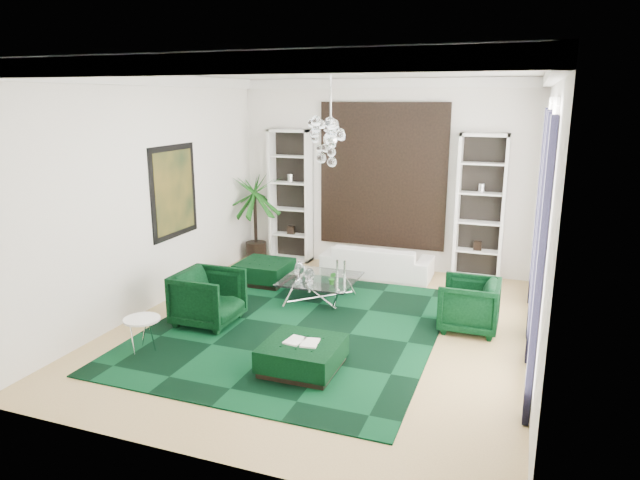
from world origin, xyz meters
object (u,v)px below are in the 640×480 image
at_px(ottoman_front, 302,356).
at_px(ottoman_side, 265,272).
at_px(palm, 255,206).
at_px(armchair_left, 208,298).
at_px(coffee_table, 320,290).
at_px(sofa, 377,261).
at_px(armchair_right, 469,305).
at_px(side_table, 143,336).

bearing_deg(ottoman_front, ottoman_side, 123.23).
bearing_deg(palm, armchair_left, -75.24).
xyz_separation_m(coffee_table, ottoman_side, (-1.35, 0.60, -0.00)).
xyz_separation_m(sofa, ottoman_front, (0.12, -4.22, -0.12)).
relative_size(sofa, armchair_left, 2.28).
distance_m(ottoman_side, palm, 1.88).
bearing_deg(palm, ottoman_side, -57.75).
height_order(armchair_right, palm, palm).
bearing_deg(side_table, ottoman_side, 85.70).
bearing_deg(palm, side_table, -82.71).
relative_size(sofa, palm, 0.89).
bearing_deg(armchair_left, coffee_table, -39.99).
distance_m(sofa, ottoman_side, 2.21).
bearing_deg(side_table, armchair_left, 75.20).
distance_m(sofa, palm, 2.90).
bearing_deg(side_table, palm, 97.29).
relative_size(ottoman_side, palm, 0.39).
bearing_deg(ottoman_front, coffee_table, 105.11).
relative_size(armchair_left, palm, 0.39).
distance_m(sofa, coffee_table, 1.82).
xyz_separation_m(armchair_left, ottoman_front, (1.95, -0.95, -0.23)).
relative_size(armchair_right, side_table, 1.74).
bearing_deg(armchair_left, armchair_right, -73.12).
distance_m(sofa, armchair_right, 2.89).
height_order(side_table, palm, palm).
xyz_separation_m(coffee_table, side_table, (-1.60, -2.74, 0.03)).
bearing_deg(ottoman_side, palm, 122.25).
bearing_deg(coffee_table, sofa, 72.43).
bearing_deg(ottoman_side, sofa, 30.79).
xyz_separation_m(coffee_table, ottoman_front, (0.67, -2.48, -0.02)).
bearing_deg(ottoman_front, side_table, -173.54).
height_order(coffee_table, side_table, side_table).
bearing_deg(sofa, palm, -4.50).
distance_m(coffee_table, ottoman_front, 2.57).
bearing_deg(coffee_table, armchair_left, -129.99).
distance_m(armchair_right, palm, 5.33).
relative_size(armchair_right, ottoman_side, 0.94).
bearing_deg(ottoman_front, armchair_left, 154.12).
height_order(armchair_right, side_table, armchair_right).
bearing_deg(armchair_right, palm, -116.20).
xyz_separation_m(ottoman_front, palm, (-2.87, 4.43, 1.01)).
bearing_deg(armchair_right, coffee_table, -98.42).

